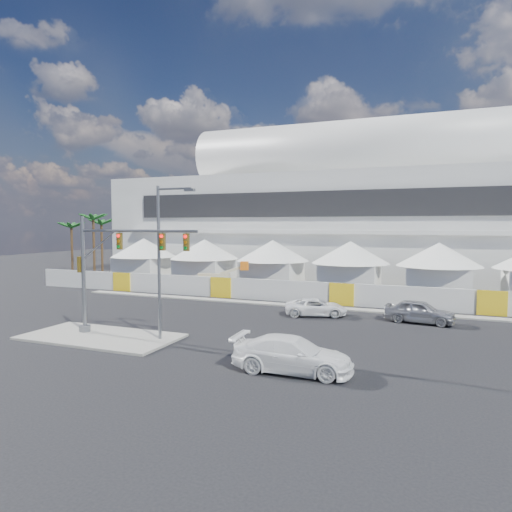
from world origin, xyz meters
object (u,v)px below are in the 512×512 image
at_px(pickup_curb, 316,307).
at_px(streetlight_median, 162,252).
at_px(lot_car_a, 486,299).
at_px(boom_lift, 209,284).
at_px(traffic_mast, 106,270).
at_px(sedan_silver, 419,311).
at_px(lot_car_c, 218,285).
at_px(pickup_near, 292,354).

bearing_deg(pickup_curb, streetlight_median, 131.13).
bearing_deg(lot_car_a, boom_lift, 91.11).
bearing_deg(traffic_mast, sedan_silver, 32.24).
height_order(pickup_curb, lot_car_c, lot_car_c).
height_order(sedan_silver, lot_car_c, sedan_silver).
distance_m(traffic_mast, streetlight_median, 4.36).
relative_size(pickup_curb, lot_car_a, 1.23).
distance_m(lot_car_a, traffic_mast, 32.03).
distance_m(lot_car_c, boom_lift, 0.99).
bearing_deg(streetlight_median, pickup_near, -15.95).
bearing_deg(streetlight_median, pickup_curb, 59.05).
relative_size(sedan_silver, lot_car_c, 0.94).
xyz_separation_m(streetlight_median, boom_lift, (-7.03, 19.49, -4.69)).
height_order(pickup_near, boom_lift, boom_lift).
xyz_separation_m(lot_car_c, traffic_mast, (2.01, -20.20, 3.56)).
bearing_deg(lot_car_a, sedan_silver, 149.08).
bearing_deg(streetlight_median, boom_lift, 109.84).
height_order(pickup_near, lot_car_c, pickup_near).
height_order(sedan_silver, streetlight_median, streetlight_median).
bearing_deg(lot_car_a, pickup_curb, 124.61).
xyz_separation_m(pickup_curb, streetlight_median, (-6.79, -11.32, 4.89)).
xyz_separation_m(lot_car_a, streetlight_median, (-19.70, -20.82, 4.92)).
distance_m(pickup_curb, streetlight_median, 14.08).
bearing_deg(boom_lift, streetlight_median, -86.91).
bearing_deg(pickup_curb, lot_car_c, 38.34).
distance_m(traffic_mast, boom_lift, 20.21).
distance_m(sedan_silver, boom_lift, 22.97).
relative_size(lot_car_c, traffic_mast, 0.59).
bearing_deg(boom_lift, traffic_mast, -98.48).
bearing_deg(lot_car_c, pickup_near, -137.69).
bearing_deg(pickup_curb, boom_lift, 41.49).
bearing_deg(sedan_silver, pickup_near, 166.69).
relative_size(lot_car_c, boom_lift, 0.79).
height_order(streetlight_median, boom_lift, streetlight_median).
bearing_deg(pickup_curb, pickup_near, 171.79).
distance_m(lot_car_a, lot_car_c, 25.89).
distance_m(streetlight_median, boom_lift, 21.25).
height_order(lot_car_a, traffic_mast, traffic_mast).
xyz_separation_m(pickup_curb, traffic_mast, (-10.96, -11.54, 3.65)).
height_order(traffic_mast, boom_lift, traffic_mast).
bearing_deg(streetlight_median, traffic_mast, -176.98).
distance_m(pickup_near, traffic_mast, 14.00).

